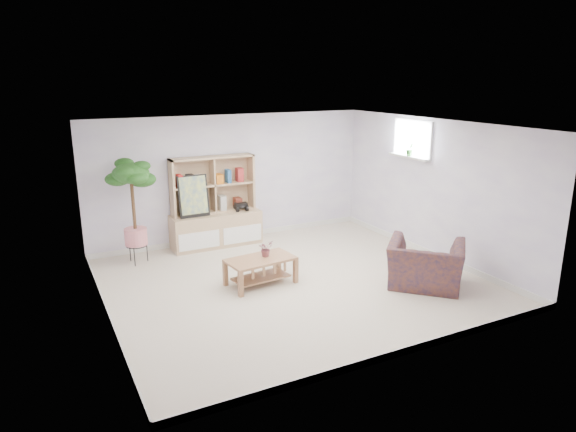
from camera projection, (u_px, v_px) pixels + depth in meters
name	position (u px, v px, depth m)	size (l,w,h in m)	color
floor	(293.00, 282.00, 7.96)	(5.50, 5.00, 0.01)	#C5B295
ceiling	(293.00, 126.00, 7.32)	(5.50, 5.00, 0.01)	silver
walls	(293.00, 207.00, 7.64)	(5.51, 5.01, 2.40)	white
baseboard	(293.00, 279.00, 7.94)	(5.50, 5.00, 0.10)	white
window	(413.00, 139.00, 9.14)	(0.10, 0.98, 0.68)	#C6DDFF
window_sill	(409.00, 157.00, 9.20)	(0.14, 1.00, 0.04)	white
storage_unit	(215.00, 202.00, 9.46)	(1.67, 0.56, 1.67)	tan
poster	(193.00, 196.00, 9.17)	(0.55, 0.13, 0.76)	#FFF744
toy_truck	(241.00, 206.00, 9.66)	(0.33, 0.23, 0.18)	black
coffee_table	(261.00, 271.00, 7.82)	(1.02, 0.56, 0.42)	#9A6546
table_plant	(266.00, 248.00, 7.84)	(0.22, 0.19, 0.24)	#12471C
floor_tree	(134.00, 212.00, 8.54)	(0.66, 0.66, 1.79)	#1C4B1B
armchair	(426.00, 261.00, 7.68)	(1.09, 0.94, 0.80)	#15193D
sill_plant	(410.00, 149.00, 9.16)	(0.13, 0.11, 0.24)	#1C4B1B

